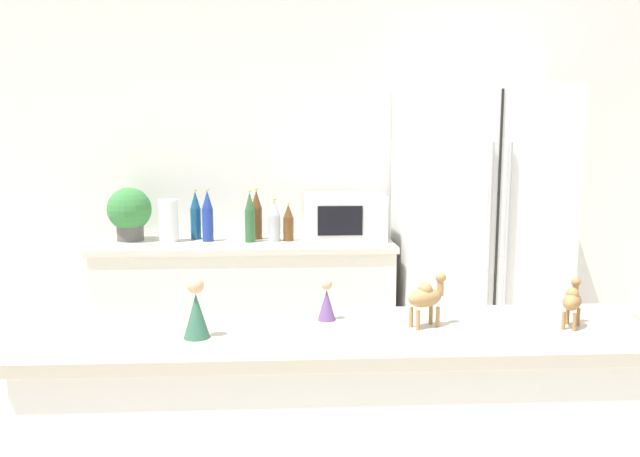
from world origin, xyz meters
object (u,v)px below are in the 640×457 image
(paper_towel_roll, at_px, (169,221))
(back_bottle_2, at_px, (256,215))
(camel_figurine_second, at_px, (572,300))
(back_bottle_5, at_px, (196,216))
(back_bottle_4, at_px, (288,223))
(back_bottle_1, at_px, (250,218))
(wise_man_figurine_purple, at_px, (196,312))
(wise_man_figurine_crimson, at_px, (327,302))
(camel_figurine, at_px, (426,296))
(potted_plant, at_px, (129,212))
(microwave, at_px, (344,217))
(back_bottle_3, at_px, (208,216))
(refrigerator, at_px, (476,240))
(back_bottle_0, at_px, (274,221))

(paper_towel_roll, relative_size, back_bottle_2, 0.82)
(camel_figurine_second, bearing_deg, back_bottle_5, 122.84)
(paper_towel_roll, relative_size, back_bottle_4, 1.10)
(back_bottle_1, distance_m, back_bottle_5, 0.36)
(paper_towel_roll, bearing_deg, wise_man_figurine_purple, -77.67)
(paper_towel_roll, xyz_separation_m, wise_man_figurine_crimson, (0.83, -1.94, -0.00))
(camel_figurine, relative_size, wise_man_figurine_purple, 0.92)
(potted_plant, xyz_separation_m, back_bottle_2, (0.77, 0.02, -0.03))
(microwave, distance_m, back_bottle_3, 0.83)
(potted_plant, xyz_separation_m, microwave, (1.31, -0.03, -0.04))
(back_bottle_3, relative_size, wise_man_figurine_crimson, 2.47)
(back_bottle_1, distance_m, back_bottle_4, 0.24)
(back_bottle_5, bearing_deg, refrigerator, -5.65)
(back_bottle_1, height_order, back_bottle_5, back_bottle_1)
(potted_plant, xyz_separation_m, back_bottle_3, (0.48, -0.05, -0.02))
(potted_plant, height_order, back_bottle_3, potted_plant)
(microwave, xyz_separation_m, back_bottle_3, (-0.83, -0.02, 0.01))
(back_bottle_5, xyz_separation_m, wise_man_figurine_crimson, (0.68, -2.03, -0.02))
(potted_plant, bearing_deg, microwave, -1.25)
(back_bottle_0, bearing_deg, back_bottle_4, 2.40)
(wise_man_figurine_crimson, bearing_deg, back_bottle_0, 95.64)
(back_bottle_2, relative_size, wise_man_figurine_crimson, 2.42)
(potted_plant, distance_m, back_bottle_2, 0.77)
(potted_plant, distance_m, back_bottle_3, 0.48)
(microwave, bearing_deg, back_bottle_4, -174.11)
(back_bottle_4, xyz_separation_m, wise_man_figurine_crimson, (0.10, -1.93, 0.02))
(refrigerator, distance_m, camel_figurine, 2.09)
(back_bottle_2, bearing_deg, back_bottle_1, -106.90)
(back_bottle_5, height_order, wise_man_figurine_purple, back_bottle_5)
(potted_plant, height_order, camel_figurine_second, potted_plant)
(back_bottle_5, relative_size, camel_figurine_second, 2.21)
(back_bottle_2, bearing_deg, potted_plant, -178.75)
(back_bottle_5, bearing_deg, camel_figurine_second, -57.16)
(back_bottle_3, xyz_separation_m, wise_man_figurine_purple, (0.22, -2.10, -0.01))
(back_bottle_1, relative_size, wise_man_figurine_crimson, 2.42)
(back_bottle_1, height_order, back_bottle_2, back_bottle_2)
(refrigerator, xyz_separation_m, back_bottle_1, (-1.37, 0.04, 0.14))
(back_bottle_5, distance_m, wise_man_figurine_crimson, 2.14)
(potted_plant, bearing_deg, back_bottle_2, 1.25)
(back_bottle_0, bearing_deg, refrigerator, -3.13)
(camel_figurine, distance_m, camel_figurine_second, 0.42)
(back_bottle_0, bearing_deg, camel_figurine, -76.71)
(camel_figurine, bearing_deg, refrigerator, 68.89)
(potted_plant, height_order, wise_man_figurine_crimson, potted_plant)
(refrigerator, distance_m, potted_plant, 2.12)
(back_bottle_2, xyz_separation_m, wise_man_figurine_crimson, (0.30, -2.01, -0.02))
(microwave, bearing_deg, wise_man_figurine_purple, -106.05)
(camel_figurine, xyz_separation_m, wise_man_figurine_purple, (-0.65, -0.07, -0.02))
(back_bottle_1, distance_m, camel_figurine, 2.08)
(refrigerator, distance_m, back_bottle_4, 1.15)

